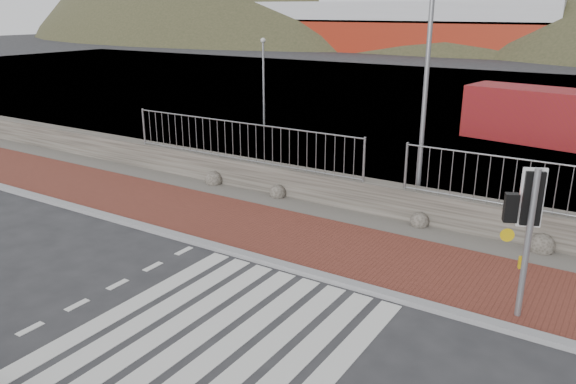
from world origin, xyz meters
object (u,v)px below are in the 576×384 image
Objects in this scene: traffic_signal_far at (530,213)px; shipping_container at (533,115)px; ferry at (395,9)px; streetlight at (432,64)px.

traffic_signal_far reaches higher than shipping_container.
streetlight is (25.41, -59.75, -1.29)m from ferry.
streetlight is at bearing -85.73° from shipping_container.
shipping_container is (-2.57, 15.71, -0.96)m from traffic_signal_far.
shipping_container is (0.89, 11.07, -2.95)m from streetlight.
streetlight is at bearing -76.85° from traffic_signal_far.
ferry is 64.94m from streetlight.
shipping_container is at bearing -104.28° from traffic_signal_far.
ferry is 55.49m from shipping_container.
ferry is at bearing 88.53° from streetlight.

